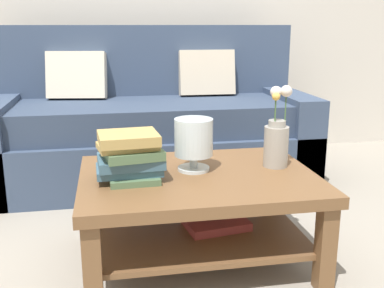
# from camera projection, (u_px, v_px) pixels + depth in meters

# --- Properties ---
(ground_plane) EXTENTS (10.00, 10.00, 0.00)m
(ground_plane) POSITION_uv_depth(u_px,v_px,m) (185.00, 231.00, 2.44)
(ground_plane) COLOR gray
(couch) EXTENTS (2.17, 0.90, 1.06)m
(couch) POSITION_uv_depth(u_px,v_px,m) (150.00, 127.00, 3.23)
(couch) COLOR #384760
(couch) RESTS_ON ground
(coffee_table) EXTENTS (1.04, 0.77, 0.42)m
(coffee_table) POSITION_uv_depth(u_px,v_px,m) (199.00, 198.00, 2.07)
(coffee_table) COLOR brown
(coffee_table) RESTS_ON ground
(book_stack_main) EXTENTS (0.29, 0.24, 0.21)m
(book_stack_main) POSITION_uv_depth(u_px,v_px,m) (130.00, 157.00, 1.95)
(book_stack_main) COLOR #51704C
(book_stack_main) RESTS_ON coffee_table
(glass_hurricane_vase) EXTENTS (0.17, 0.17, 0.24)m
(glass_hurricane_vase) POSITION_uv_depth(u_px,v_px,m) (193.00, 139.00, 2.06)
(glass_hurricane_vase) COLOR silver
(glass_hurricane_vase) RESTS_ON coffee_table
(flower_pitcher) EXTENTS (0.12, 0.11, 0.38)m
(flower_pitcher) POSITION_uv_depth(u_px,v_px,m) (277.00, 139.00, 2.13)
(flower_pitcher) COLOR #9E998E
(flower_pitcher) RESTS_ON coffee_table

